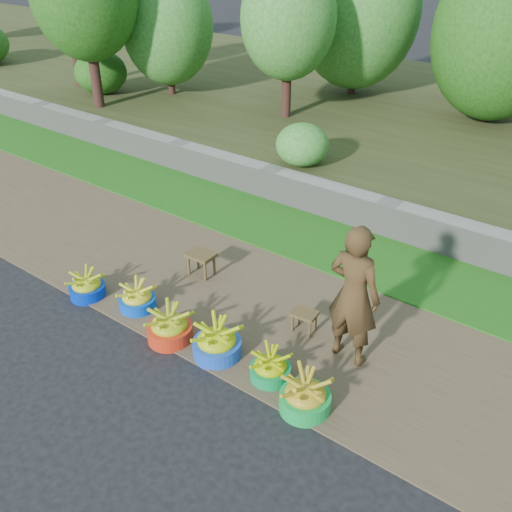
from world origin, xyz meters
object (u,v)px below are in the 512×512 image
Objects in this scene: basin_a at (87,286)px; vendor_woman at (354,295)px; basin_c at (170,327)px; basin_b at (137,298)px; basin_f at (305,396)px; basin_e at (270,368)px; basin_d at (217,342)px; stool_right at (304,316)px; stool_left at (201,258)px.

vendor_woman reaches higher than basin_a.
basin_b is at bearing 165.81° from basin_c.
basin_f is (2.64, -0.17, 0.02)m from basin_b.
basin_e is 0.27× the size of vendor_woman.
basin_e is 1.18m from vendor_woman.
basin_f is at bearing 0.70° from basin_a.
basin_d is at bearing 3.57° from basin_a.
basin_b is 2.64m from basin_f.
basin_e is at bearing -80.05° from stool_right.
basin_b is 1.04× the size of basin_e.
stool_right is (0.54, 0.96, 0.04)m from basin_d.
basin_d reaches higher than basin_a.
basin_f is 2.81m from stool_left.
basin_e reaches higher than stool_right.
basin_a is 1.04× the size of basin_e.
basin_c is at bearing -179.23° from basin_f.
basin_f is 0.32× the size of vendor_woman.
basin_e is (0.70, 0.06, -0.04)m from basin_d.
basin_f is (1.87, 0.03, -0.00)m from basin_c.
vendor_woman is (1.83, 0.98, 0.67)m from basin_c.
basin_c reaches higher than stool_right.
vendor_woman reaches higher than basin_f.
basin_c is 2.18m from vendor_woman.
stool_right is (2.67, 1.09, 0.07)m from basin_a.
basin_b is 0.79m from basin_c.
stool_left is at bearing -4.67° from vendor_woman.
basin_d is at bearing 10.53° from basin_c.
basin_d is (1.39, -0.08, 0.03)m from basin_b.
stool_right is (1.94, 0.88, 0.07)m from basin_b.
basin_b is at bearing 179.48° from basin_e.
stool_left is at bearing 56.58° from basin_a.
basin_d is 0.33× the size of vendor_woman.
vendor_woman reaches higher than basin_d.
basin_a is 0.28× the size of vendor_woman.
basin_b is 2.13m from stool_right.
basin_c reaches higher than basin_e.
basin_c is 0.32× the size of vendor_woman.
basin_c is 1.20× the size of basin_e.
basin_e is 1.14× the size of stool_left.
basin_a is at bearing -179.30° from basin_f.
vendor_woman is at bearing 16.99° from basin_b.
basin_a is at bearing -123.42° from stool_left.
basin_c is 1.37× the size of stool_left.
basin_c is at bearing 30.32° from vendor_woman.
basin_b is 0.89× the size of basin_f.
vendor_woman reaches higher than basin_e.
basin_e is (1.33, 0.17, -0.03)m from basin_c.
basin_d is 1.42× the size of stool_left.
vendor_woman is at bearing 28.34° from basin_c.
basin_a is at bearing -179.40° from basin_c.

